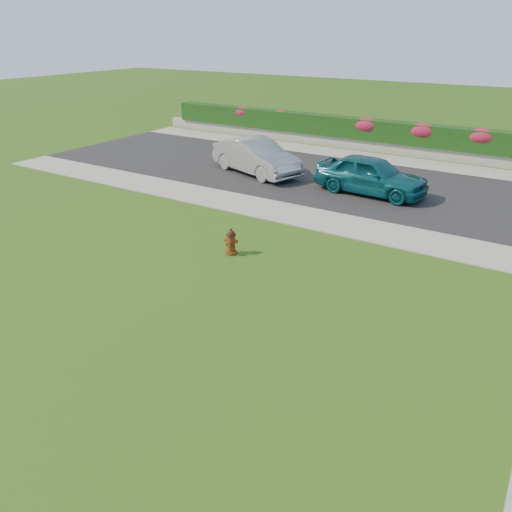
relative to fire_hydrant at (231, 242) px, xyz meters
The scene contains 14 objects.
ground 5.49m from the fire_hydrant, 64.21° to the right, with size 120.00×120.00×0.00m, color black.
street_far 9.44m from the fire_hydrant, 106.10° to the left, with size 26.00×8.00×0.04m, color black.
sidewalk_far 5.45m from the fire_hydrant, 131.65° to the left, with size 24.00×2.00×0.04m, color gray.
sidewalk_beyond 14.14m from the fire_hydrant, 84.38° to the left, with size 34.00×2.00×0.04m, color gray.
retaining_wall 15.63m from the fire_hydrant, 84.92° to the left, with size 34.00×0.40×0.60m, color gray.
hedge 15.75m from the fire_hydrant, 84.95° to the left, with size 32.00×0.90×1.10m, color black.
fire_hydrant is the anchor object (origin of this frame).
sedan_teal 8.09m from the fire_hydrant, 79.78° to the left, with size 1.84×4.57×1.56m, color #0B4B59.
sedan_silver 9.14m from the fire_hydrant, 117.45° to the left, with size 1.68×4.82×1.59m, color #95979C.
flower_clump_a 18.47m from the fire_hydrant, 122.41° to the left, with size 1.29×0.83×0.64m, color #B61F3C.
flower_clump_b 17.16m from the fire_hydrant, 114.60° to the left, with size 1.03×0.66×0.52m, color #B61F3C.
flower_clump_c 15.69m from the fire_hydrant, 96.17° to the left, with size 1.55×1.00×0.78m, color #B61F3C.
flower_clump_d 15.66m from the fire_hydrant, 84.93° to the left, with size 1.55×1.00×0.77m, color #B61F3C.
flower_clump_e 16.17m from the fire_hydrant, 74.71° to the left, with size 1.50×0.96×0.75m, color #B61F3C.
Camera 1 is at (5.64, -6.39, 6.30)m, focal length 35.00 mm.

